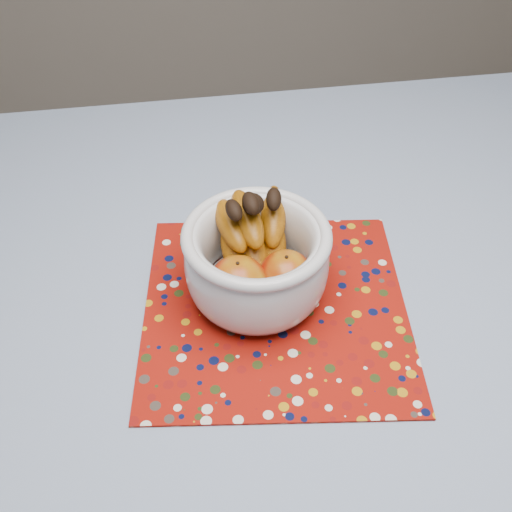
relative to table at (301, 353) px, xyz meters
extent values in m
cube|color=brown|center=(0.00, 0.00, 0.06)|extent=(1.20, 1.20, 0.04)
cylinder|color=brown|center=(-0.53, 0.53, -0.32)|extent=(0.06, 0.06, 0.71)
cylinder|color=brown|center=(0.53, 0.53, -0.32)|extent=(0.06, 0.06, 0.71)
cube|color=slate|center=(0.00, 0.00, 0.08)|extent=(1.32, 1.32, 0.01)
cube|color=maroon|center=(-0.04, 0.02, 0.09)|extent=(0.43, 0.43, 0.00)
cylinder|color=silver|center=(-0.06, 0.05, 0.10)|extent=(0.11, 0.11, 0.01)
cylinder|color=silver|center=(-0.06, 0.05, 0.11)|extent=(0.15, 0.15, 0.01)
torus|color=silver|center=(-0.06, 0.05, 0.21)|extent=(0.21, 0.21, 0.02)
ellipsoid|color=maroon|center=(-0.09, 0.03, 0.15)|extent=(0.08, 0.08, 0.07)
ellipsoid|color=maroon|center=(-0.02, 0.03, 0.15)|extent=(0.08, 0.08, 0.07)
sphere|color=black|center=(-0.06, 0.09, 0.24)|extent=(0.03, 0.03, 0.03)
camera|label=1|loc=(-0.16, -0.55, 0.76)|focal=42.00mm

